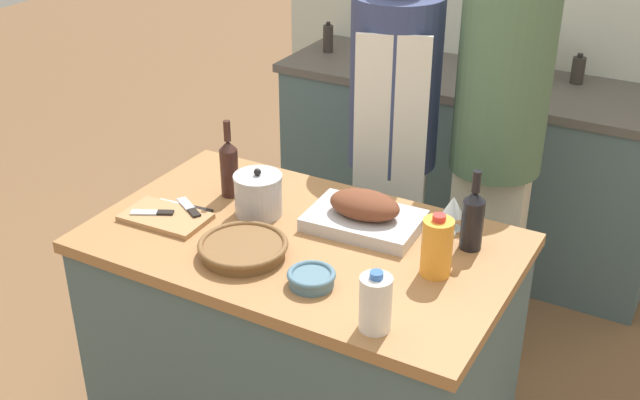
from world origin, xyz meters
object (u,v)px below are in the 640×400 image
object	(u,v)px
cutting_board	(166,217)
person_cook_aproned	(393,135)
wicker_basket	(243,248)
roasting_pan	(364,214)
knife_bread	(154,213)
stock_pot	(258,195)
milk_jug	(375,303)
mixing_bowl	(311,278)
condiment_bottle_short	(578,70)
knife_paring	(190,208)
wine_bottle_dark	(229,166)
wine_glass_left	(444,224)
stand_mixer	(529,53)
wine_bottle_green	(473,218)
person_cook_guest	(498,135)
condiment_bottle_tall	(328,38)
wine_glass_right	(453,207)
juice_jug	(437,247)

from	to	relation	value
cutting_board	person_cook_aproned	xyz separation A→B (m)	(0.40, 0.93, 0.03)
wicker_basket	person_cook_aproned	world-z (taller)	person_cook_aproned
roasting_pan	knife_bread	size ratio (longest dim) A/B	2.68
stock_pot	milk_jug	bearing A→B (deg)	-31.80
mixing_bowl	condiment_bottle_short	distance (m)	2.02
cutting_board	knife_paring	bearing A→B (deg)	59.27
milk_jug	wine_bottle_dark	xyz separation A→B (m)	(-0.77, 0.45, 0.03)
wine_bottle_dark	person_cook_aproned	bearing A→B (deg)	65.32
wicker_basket	knife_paring	size ratio (longest dim) A/B	1.93
wine_glass_left	stand_mixer	size ratio (longest dim) A/B	0.37
stand_mixer	condiment_bottle_short	bearing A→B (deg)	24.13
stand_mixer	person_cook_aproned	xyz separation A→B (m)	(-0.27, -0.88, -0.13)
cutting_board	wine_bottle_dark	size ratio (longest dim) A/B	1.04
wine_glass_left	stand_mixer	distance (m)	1.54
wine_glass_left	milk_jug	bearing A→B (deg)	-90.63
stock_pot	stand_mixer	distance (m)	1.68
cutting_board	wine_glass_left	bearing A→B (deg)	18.07
wine_bottle_green	stock_pot	bearing A→B (deg)	-168.76
roasting_pan	person_cook_guest	distance (m)	0.74
stand_mixer	stock_pot	bearing A→B (deg)	-104.65
milk_jug	wine_glass_left	xyz separation A→B (m)	(0.01, 0.48, 0.00)
knife_paring	condiment_bottle_tall	bearing A→B (deg)	103.19
milk_jug	person_cook_guest	bearing A→B (deg)	92.81
condiment_bottle_tall	wine_bottle_dark	bearing A→B (deg)	-73.86
knife_paring	stand_mixer	xyz separation A→B (m)	(0.63, 1.73, 0.15)
wine_glass_right	stand_mixer	bearing A→B (deg)	97.15
mixing_bowl	wine_glass_left	xyz separation A→B (m)	(0.25, 0.38, 0.06)
juice_jug	wine_glass_left	bearing A→B (deg)	103.04
roasting_pan	wine_bottle_green	world-z (taller)	wine_bottle_green
wicker_basket	stock_pot	distance (m)	0.27
stock_pot	wine_glass_left	world-z (taller)	stock_pot
wine_bottle_dark	knife_bread	size ratio (longest dim) A/B	1.98
cutting_board	wine_bottle_green	xyz separation A→B (m)	(0.94, 0.32, 0.09)
condiment_bottle_short	knife_paring	bearing A→B (deg)	-114.67
wine_glass_left	knife_bread	distance (m)	0.95
mixing_bowl	wine_glass_left	size ratio (longest dim) A/B	1.17
roasting_pan	wine_glass_left	xyz separation A→B (m)	(0.27, 0.00, 0.04)
person_cook_aproned	person_cook_guest	xyz separation A→B (m)	(0.41, 0.05, 0.06)
mixing_bowl	condiment_bottle_short	bearing A→B (deg)	82.29
roasting_pan	condiment_bottle_tall	xyz separation A→B (m)	(-0.94, 1.48, 0.06)
wine_glass_right	stand_mixer	xyz separation A→B (m)	(-0.18, 1.40, 0.10)
wine_glass_left	condiment_bottle_tall	distance (m)	1.91
milk_jug	knife_paring	distance (m)	0.86
mixing_bowl	knife_bread	distance (m)	0.66
juice_jug	condiment_bottle_short	world-z (taller)	juice_jug
wine_bottle_dark	wine_glass_left	xyz separation A→B (m)	(0.78, 0.03, -0.03)
stand_mixer	wine_bottle_green	bearing A→B (deg)	-79.74
knife_paring	person_cook_guest	world-z (taller)	person_cook_guest
juice_jug	stand_mixer	distance (m)	1.69
wicker_basket	milk_jug	xyz separation A→B (m)	(0.51, -0.13, 0.05)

